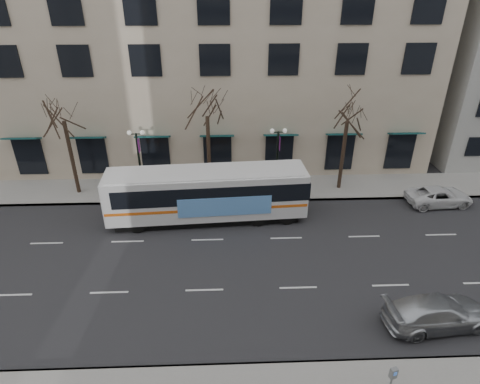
{
  "coord_description": "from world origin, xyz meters",
  "views": [
    {
      "loc": [
        1.28,
        -18.56,
        14.65
      ],
      "look_at": [
        2.02,
        1.17,
        4.0
      ],
      "focal_mm": 30.0,
      "sensor_mm": 36.0,
      "label": 1
    }
  ],
  "objects_px": {
    "tree_far_right": "(349,109)",
    "silver_car": "(438,313)",
    "pay_station": "(393,375)",
    "white_pickup": "(439,196)",
    "city_bus": "(208,193)",
    "lamp_post_right": "(277,158)",
    "tree_far_mid": "(207,103)",
    "lamp_post_left": "(139,160)",
    "tree_far_left": "(61,108)"
  },
  "relations": [
    {
      "from": "city_bus",
      "to": "tree_far_right",
      "type": "bearing_deg",
      "value": 17.87
    },
    {
      "from": "lamp_post_left",
      "to": "white_pickup",
      "type": "xyz_separation_m",
      "value": [
        21.6,
        -2.0,
        -2.3
      ]
    },
    {
      "from": "tree_far_left",
      "to": "lamp_post_left",
      "type": "xyz_separation_m",
      "value": [
        5.01,
        -0.6,
        -3.75
      ]
    },
    {
      "from": "city_bus",
      "to": "silver_car",
      "type": "bearing_deg",
      "value": -45.68
    },
    {
      "from": "tree_far_left",
      "to": "white_pickup",
      "type": "relative_size",
      "value": 1.79
    },
    {
      "from": "tree_far_right",
      "to": "city_bus",
      "type": "height_order",
      "value": "tree_far_right"
    },
    {
      "from": "tree_far_mid",
      "to": "lamp_post_right",
      "type": "xyz_separation_m",
      "value": [
        5.01,
        -0.6,
        -3.96
      ]
    },
    {
      "from": "lamp_post_left",
      "to": "silver_car",
      "type": "distance_m",
      "value": 20.95
    },
    {
      "from": "lamp_post_right",
      "to": "tree_far_mid",
      "type": "bearing_deg",
      "value": 173.17
    },
    {
      "from": "silver_car",
      "to": "city_bus",
      "type": "bearing_deg",
      "value": 41.72
    },
    {
      "from": "pay_station",
      "to": "lamp_post_left",
      "type": "bearing_deg",
      "value": 111.37
    },
    {
      "from": "tree_far_right",
      "to": "city_bus",
      "type": "relative_size",
      "value": 0.6
    },
    {
      "from": "tree_far_mid",
      "to": "white_pickup",
      "type": "bearing_deg",
      "value": -8.9
    },
    {
      "from": "tree_far_right",
      "to": "tree_far_mid",
      "type": "bearing_deg",
      "value": 180.0
    },
    {
      "from": "lamp_post_left",
      "to": "pay_station",
      "type": "bearing_deg",
      "value": -53.09
    },
    {
      "from": "lamp_post_right",
      "to": "tree_far_left",
      "type": "bearing_deg",
      "value": 177.71
    },
    {
      "from": "lamp_post_right",
      "to": "silver_car",
      "type": "xyz_separation_m",
      "value": [
        6.07,
        -13.26,
        -2.2
      ]
    },
    {
      "from": "city_bus",
      "to": "silver_car",
      "type": "relative_size",
      "value": 2.62
    },
    {
      "from": "tree_far_left",
      "to": "city_bus",
      "type": "xyz_separation_m",
      "value": [
        10.05,
        -3.91,
        -4.75
      ]
    },
    {
      "from": "silver_car",
      "to": "pay_station",
      "type": "xyz_separation_m",
      "value": [
        -3.5,
        -3.47,
        0.34
      ]
    },
    {
      "from": "lamp_post_right",
      "to": "pay_station",
      "type": "distance_m",
      "value": 17.03
    },
    {
      "from": "lamp_post_left",
      "to": "white_pickup",
      "type": "height_order",
      "value": "lamp_post_left"
    },
    {
      "from": "lamp_post_right",
      "to": "silver_car",
      "type": "bearing_deg",
      "value": -65.41
    },
    {
      "from": "lamp_post_left",
      "to": "pay_station",
      "type": "relative_size",
      "value": 4.08
    },
    {
      "from": "lamp_post_left",
      "to": "tree_far_mid",
      "type": "bearing_deg",
      "value": 6.85
    },
    {
      "from": "pay_station",
      "to": "white_pickup",
      "type": "bearing_deg",
      "value": 42.95
    },
    {
      "from": "tree_far_right",
      "to": "white_pickup",
      "type": "relative_size",
      "value": 1.73
    },
    {
      "from": "tree_far_mid",
      "to": "silver_car",
      "type": "bearing_deg",
      "value": -51.37
    },
    {
      "from": "tree_far_left",
      "to": "lamp_post_left",
      "type": "height_order",
      "value": "tree_far_left"
    },
    {
      "from": "tree_far_right",
      "to": "city_bus",
      "type": "distance_m",
      "value": 11.59
    },
    {
      "from": "tree_far_mid",
      "to": "pay_station",
      "type": "height_order",
      "value": "tree_far_mid"
    },
    {
      "from": "silver_car",
      "to": "white_pickup",
      "type": "bearing_deg",
      "value": -32.39
    },
    {
      "from": "lamp_post_left",
      "to": "lamp_post_right",
      "type": "xyz_separation_m",
      "value": [
        10.0,
        0.0,
        0.0
      ]
    },
    {
      "from": "lamp_post_right",
      "to": "pay_station",
      "type": "bearing_deg",
      "value": -81.27
    },
    {
      "from": "tree_far_mid",
      "to": "lamp_post_right",
      "type": "height_order",
      "value": "tree_far_mid"
    },
    {
      "from": "white_pickup",
      "to": "tree_far_left",
      "type": "bearing_deg",
      "value": 80.52
    },
    {
      "from": "tree_far_mid",
      "to": "city_bus",
      "type": "distance_m",
      "value": 6.32
    },
    {
      "from": "white_pickup",
      "to": "pay_station",
      "type": "xyz_separation_m",
      "value": [
        -9.03,
        -14.73,
        0.43
      ]
    },
    {
      "from": "tree_far_right",
      "to": "white_pickup",
      "type": "xyz_separation_m",
      "value": [
        6.61,
        -2.6,
        -5.77
      ]
    },
    {
      "from": "tree_far_right",
      "to": "silver_car",
      "type": "xyz_separation_m",
      "value": [
        1.08,
        -13.86,
        -5.68
      ]
    },
    {
      "from": "silver_car",
      "to": "tree_far_mid",
      "type": "bearing_deg",
      "value": 32.41
    },
    {
      "from": "tree_far_mid",
      "to": "lamp_post_left",
      "type": "height_order",
      "value": "tree_far_mid"
    },
    {
      "from": "tree_far_right",
      "to": "lamp_post_right",
      "type": "xyz_separation_m",
      "value": [
        -4.99,
        -0.6,
        -3.48
      ]
    },
    {
      "from": "lamp_post_left",
      "to": "silver_car",
      "type": "relative_size",
      "value": 1.02
    },
    {
      "from": "lamp_post_left",
      "to": "white_pickup",
      "type": "distance_m",
      "value": 21.82
    },
    {
      "from": "lamp_post_left",
      "to": "silver_car",
      "type": "height_order",
      "value": "lamp_post_left"
    },
    {
      "from": "silver_car",
      "to": "pay_station",
      "type": "distance_m",
      "value": 4.94
    },
    {
      "from": "tree_far_right",
      "to": "white_pickup",
      "type": "distance_m",
      "value": 9.15
    },
    {
      "from": "tree_far_mid",
      "to": "pay_station",
      "type": "bearing_deg",
      "value": -66.38
    },
    {
      "from": "city_bus",
      "to": "white_pickup",
      "type": "xyz_separation_m",
      "value": [
        16.56,
        1.31,
        -1.3
      ]
    }
  ]
}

